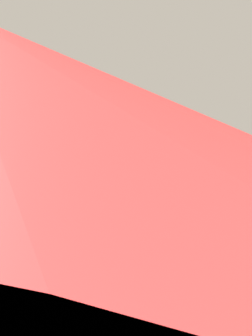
# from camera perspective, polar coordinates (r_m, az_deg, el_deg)

# --- Properties ---
(water) EXTENTS (160.00, 60.00, 0.06)m
(water) POSITION_cam_1_polar(r_m,az_deg,el_deg) (39.09, 3.02, 3.45)
(water) COLOR #1E6B9E
(water) RESTS_ON ground
(person_standing) EXTENTS (0.23, 0.39, 1.73)m
(person_standing) POSITION_cam_1_polar(r_m,az_deg,el_deg) (3.60, -15.87, -7.52)
(person_standing) COLOR tan
(person_standing) RESTS_ON ground
(frisbee) EXTENTS (0.26, 0.26, 0.03)m
(frisbee) POSITION_cam_1_polar(r_m,az_deg,el_deg) (3.42, -12.03, -25.90)
(frisbee) COLOR blue
(frisbee) RESTS_ON ground
(person_distant) EXTENTS (0.35, 0.21, 1.55)m
(person_distant) POSITION_cam_1_polar(r_m,az_deg,el_deg) (6.19, 14.24, -2.78)
(person_distant) COLOR #DDAD84
(person_distant) RESTS_ON ground
(boat_far) EXTENTS (4.85, 1.57, 1.65)m
(boat_far) POSITION_cam_1_polar(r_m,az_deg,el_deg) (34.80, -7.83, 4.07)
(boat_far) COLOR white
(boat_far) RESTS_ON water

